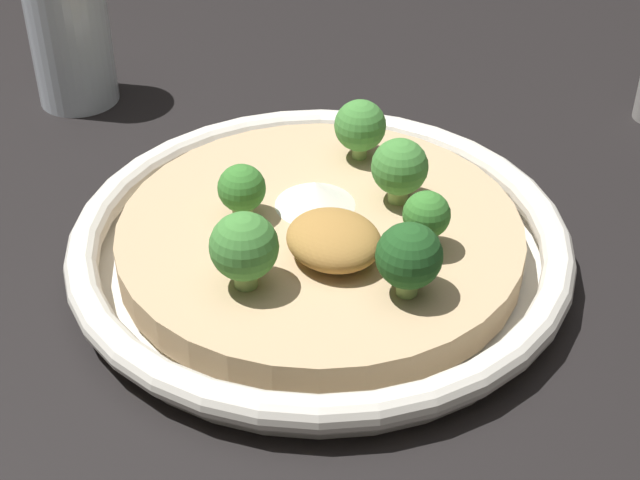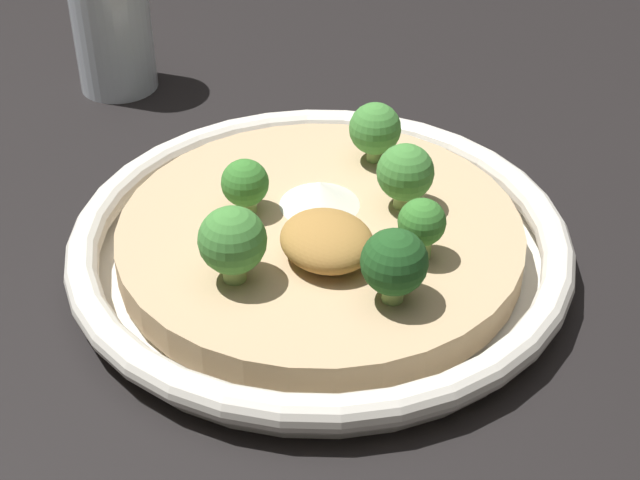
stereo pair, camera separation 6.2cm
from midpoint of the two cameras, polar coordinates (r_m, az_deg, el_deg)
The scene contains 11 objects.
ground_plane at distance 0.63m, azimuth -2.81°, elevation -1.52°, with size 6.00×6.00×0.00m, color black.
risotto_bowl at distance 0.62m, azimuth -2.85°, elevation -0.32°, with size 0.32×0.32×0.03m.
cheese_sprinkle at distance 0.63m, azimuth -3.12°, elevation 2.61°, with size 0.05×0.05×0.02m.
crispy_onion_garnish at distance 0.58m, azimuth -2.25°, elevation -0.11°, with size 0.06×0.05×0.03m.
broccoli_front_left at distance 0.58m, azimuth 3.19°, elevation 1.22°, with size 0.03×0.03×0.04m.
broccoli_back_left at distance 0.55m, azimuth -7.64°, elevation -0.57°, with size 0.04×0.04×0.05m.
broccoli_left at distance 0.55m, azimuth 1.97°, elevation -1.12°, with size 0.04×0.04×0.05m.
broccoli_back_right at distance 0.62m, azimuth -7.46°, elevation 2.82°, with size 0.03×0.03×0.04m.
broccoli_front_right at distance 0.67m, azimuth -0.31°, elevation 6.55°, with size 0.04×0.04×0.04m.
broccoli_front at distance 0.62m, azimuth 1.82°, elevation 4.11°, with size 0.04×0.04×0.04m.
drinking_glass at distance 0.82m, azimuth -16.53°, elevation 11.51°, with size 0.06×0.06×0.12m.
Camera 1 is at (-0.35, 0.35, 0.39)m, focal length 55.00 mm.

